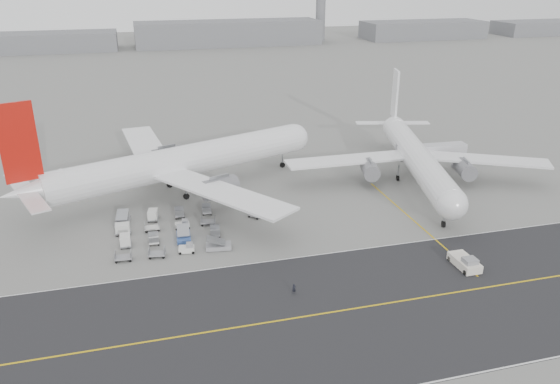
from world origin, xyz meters
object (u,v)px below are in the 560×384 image
object	(u,v)px
airliner_b	(416,156)
airliner_a	(178,163)
control_tower	(321,14)
pushback_tug	(465,262)
jet_bridge	(433,152)
ground_crew_a	(294,289)

from	to	relation	value
airliner_b	airliner_a	bearing A→B (deg)	-173.00
control_tower	pushback_tug	size ratio (longest dim) A/B	4.10
airliner_a	pushback_tug	xyz separation A→B (m)	(40.39, -42.61, -5.75)
jet_bridge	ground_crew_a	world-z (taller)	jet_bridge
ground_crew_a	jet_bridge	bearing A→B (deg)	41.03
airliner_b	jet_bridge	bearing A→B (deg)	49.67
control_tower	jet_bridge	distance (m)	242.05
pushback_tug	ground_crew_a	distance (m)	28.03
pushback_tug	airliner_b	bearing A→B (deg)	73.99
jet_bridge	ground_crew_a	size ratio (longest dim) A/B	11.10
airliner_b	pushback_tug	world-z (taller)	airliner_b
control_tower	airliner_b	bearing A→B (deg)	-104.07
airliner_a	ground_crew_a	distance (m)	44.98
airliner_a	control_tower	bearing A→B (deg)	-46.19
airliner_b	pushback_tug	xyz separation A→B (m)	(-10.05, -36.09, -4.87)
airliner_a	airliner_b	xyz separation A→B (m)	(50.44, -6.52, -0.88)
control_tower	jet_bridge	size ratio (longest dim) A/B	1.82
pushback_tug	ground_crew_a	size ratio (longest dim) A/B	4.92
pushback_tug	jet_bridge	bearing A→B (deg)	66.88
airliner_a	jet_bridge	bearing A→B (deg)	-112.35
airliner_a	pushback_tug	distance (m)	59.00
airliner_a	pushback_tug	world-z (taller)	airliner_a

